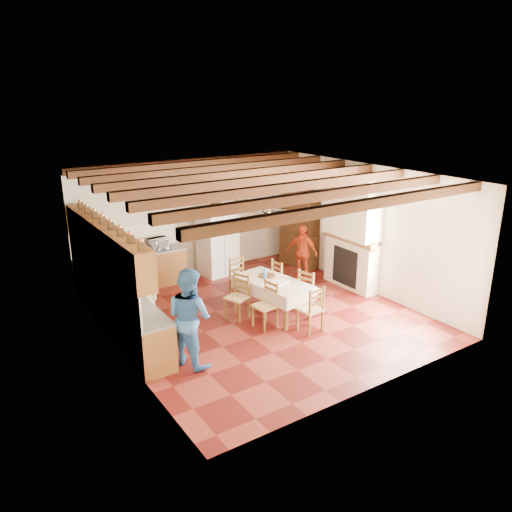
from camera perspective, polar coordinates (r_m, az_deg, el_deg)
The scene contains 31 objects.
floor at distance 10.72m, azimuth 0.44°, elevation -6.93°, with size 6.00×6.50×0.02m, color #4B0F0B.
ceiling at distance 9.82m, azimuth 0.48°, elevation 9.23°, with size 6.00×6.50×0.02m, color silver.
wall_back at distance 12.90m, azimuth -7.65°, elevation 4.44°, with size 6.00×0.02×3.00m, color beige.
wall_front at distance 7.84m, azimuth 13.89°, elevation -5.24°, with size 6.00×0.02×3.00m, color beige.
wall_left at distance 8.94m, azimuth -15.81°, elevation -2.44°, with size 0.02×6.50×3.00m, color beige.
wall_right at distance 12.04m, azimuth 12.47°, elevation 3.15°, with size 0.02×6.50×3.00m, color beige.
ceiling_beams at distance 9.83m, azimuth 0.48°, elevation 8.65°, with size 6.00×6.30×0.16m, color #3C1F11, non-canonical shape.
lower_cabinets_left at distance 10.35m, azimuth -15.50°, elevation -5.91°, with size 0.60×4.30×0.86m, color brown.
lower_cabinets_back at distance 12.36m, azimuth -13.26°, elevation -1.70°, with size 2.30×0.60×0.86m, color brown.
countertop_left at distance 10.18m, azimuth -15.71°, elevation -3.60°, with size 0.62×4.30×0.04m, color slate.
countertop_back at distance 12.22m, azimuth -13.42°, elevation 0.28°, with size 2.34×0.62×0.04m, color slate.
backsplash_left at distance 10.00m, azimuth -17.41°, elevation -2.20°, with size 0.03×4.30×0.60m, color white.
backsplash_back at distance 12.39m, azimuth -13.99°, elevation 2.03°, with size 2.30×0.03×0.60m, color white.
upper_cabinets at distance 9.84m, azimuth -16.88°, elevation 1.52°, with size 0.35×4.20×0.70m, color brown.
fireplace at distance 12.00m, azimuth 10.79°, elevation 2.72°, with size 0.56×1.60×2.80m, color beige, non-canonical shape.
wall_picture at distance 13.52m, azimuth -1.71°, elevation 6.75°, with size 0.34×0.03×0.42m, color black.
refrigerator at distance 12.90m, azimuth -4.43°, elevation 1.72°, with size 0.89×0.73×1.77m, color white.
hutch at distance 13.52m, azimuth 5.07°, elevation 3.23°, with size 0.49×1.16×2.11m, color #391F0F, non-canonical shape.
dining_table at distance 10.60m, azimuth 1.92°, elevation -3.24°, with size 1.11×1.82×0.75m.
chandelier at distance 10.13m, azimuth 2.01°, elevation 5.12°, with size 0.47×0.47×0.03m, color black.
chair_left_near at distance 10.05m, azimuth 1.02°, elevation -5.64°, with size 0.42×0.40×0.96m, color brown, non-canonical shape.
chair_left_far at distance 10.45m, azimuth -2.20°, elevation -4.68°, with size 0.42×0.40×0.96m, color brown, non-canonical shape.
chair_right_near at distance 10.87m, azimuth 6.19°, elevation -3.84°, with size 0.42×0.40×0.96m, color brown, non-canonical shape.
chair_right_far at distance 11.41m, azimuth 3.05°, elevation -2.67°, with size 0.42×0.40×0.96m, color brown, non-canonical shape.
chair_end_near at distance 9.96m, azimuth 6.24°, elevation -5.98°, with size 0.42×0.40×0.96m, color brown, non-canonical shape.
chair_end_far at distance 11.46m, azimuth -1.75°, elevation -2.54°, with size 0.42×0.40×0.96m, color brown, non-canonical shape.
person_man at distance 9.94m, azimuth -12.52°, elevation -3.87°, with size 0.64×0.42×1.77m, color white.
person_woman_blue at distance 8.68m, azimuth -7.61°, elevation -6.92°, with size 0.86×0.67×1.76m, color #30639D.
person_woman_red at distance 12.53m, azimuth 5.26°, elevation 0.40°, with size 0.85×0.35×1.45m, color #B93717.
microwave at distance 12.36m, azimuth -11.07°, elevation 1.40°, with size 0.49×0.33×0.27m, color silver.
fridge_vase at distance 12.64m, azimuth -4.66°, elevation 6.18°, with size 0.28×0.28×0.29m, color #391F0F.
Camera 1 is at (-5.40, -8.05, 4.56)m, focal length 35.00 mm.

